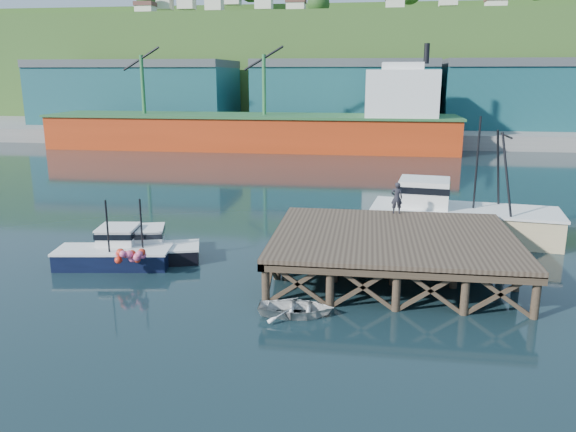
% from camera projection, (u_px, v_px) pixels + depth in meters
% --- Properties ---
extents(ground, '(300.00, 300.00, 0.00)m').
position_uv_depth(ground, '(286.00, 268.00, 29.53)').
color(ground, black).
rests_on(ground, ground).
extents(wharf, '(12.00, 10.00, 2.62)m').
position_uv_depth(wharf, '(393.00, 238.00, 28.12)').
color(wharf, brown).
rests_on(wharf, ground).
extents(far_quay, '(160.00, 40.00, 2.00)m').
position_uv_depth(far_quay, '(345.00, 128.00, 96.47)').
color(far_quay, gray).
rests_on(far_quay, ground).
extents(warehouse_left, '(32.00, 16.00, 9.00)m').
position_uv_depth(warehouse_left, '(138.00, 95.00, 95.14)').
color(warehouse_left, '#1B4F59').
rests_on(warehouse_left, far_quay).
extents(warehouse_mid, '(28.00, 16.00, 9.00)m').
position_uv_depth(warehouse_mid, '(344.00, 96.00, 90.32)').
color(warehouse_mid, '#1B4F59').
rests_on(warehouse_mid, far_quay).
extents(warehouse_right, '(30.00, 16.00, 9.00)m').
position_uv_depth(warehouse_right, '(540.00, 97.00, 86.19)').
color(warehouse_right, '#1B4F59').
rests_on(warehouse_right, far_quay).
extents(cargo_ship, '(55.50, 10.00, 13.75)m').
position_uv_depth(cargo_ship, '(276.00, 125.00, 75.95)').
color(cargo_ship, '#C13712').
rests_on(cargo_ship, ground).
extents(hillside, '(220.00, 50.00, 22.00)m').
position_uv_depth(hillside, '(352.00, 69.00, 122.81)').
color(hillside, '#2D511E').
rests_on(hillside, ground).
extents(boat_navy, '(6.23, 3.68, 3.74)m').
position_uv_depth(boat_navy, '(115.00, 251.00, 29.96)').
color(boat_navy, black).
rests_on(boat_navy, ground).
extents(boat_black, '(6.26, 5.19, 3.64)m').
position_uv_depth(boat_black, '(145.00, 249.00, 30.64)').
color(boat_black, black).
rests_on(boat_black, ground).
extents(trawler, '(11.68, 5.54, 7.52)m').
position_uv_depth(trawler, '(460.00, 214.00, 34.72)').
color(trawler, beige).
rests_on(trawler, ground).
extents(dinghy, '(3.31, 2.44, 0.66)m').
position_uv_depth(dinghy, '(296.00, 308.00, 23.70)').
color(dinghy, silver).
rests_on(dinghy, ground).
extents(dockworker, '(0.69, 0.47, 1.82)m').
position_uv_depth(dockworker, '(397.00, 198.00, 32.21)').
color(dockworker, black).
rests_on(dockworker, wharf).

